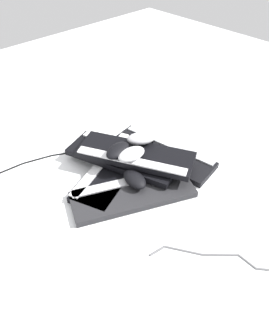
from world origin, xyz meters
TOP-DOWN VIEW (x-y plane):
  - ground_plane at (0.00, 0.00)m, footprint 3.20×3.20m
  - keyboard_0 at (0.09, 0.06)m, footprint 0.22×0.46m
  - keyboard_1 at (-0.11, 0.12)m, footprint 0.46×0.30m
  - keyboard_2 at (-0.16, -0.03)m, footprint 0.46×0.32m
  - keyboard_3 at (-0.07, 0.12)m, footprint 0.29×0.46m
  - keyboard_4 at (-0.05, 0.07)m, footprint 0.34×0.46m
  - mouse_0 at (-0.11, 0.10)m, footprint 0.12×0.09m
  - mouse_1 at (0.01, 0.10)m, footprint 0.13×0.12m
  - mouse_2 at (-0.12, -0.01)m, footprint 0.09×0.12m
  - mouse_3 at (-0.09, 0.05)m, footprint 0.12×0.08m
  - cable_0 at (-0.10, -0.45)m, footprint 0.41×0.42m
  - cable_1 at (-0.33, 0.39)m, footprint 0.69×0.18m

SIDE VIEW (x-z plane):
  - ground_plane at x=0.00m, z-range 0.00..0.00m
  - cable_0 at x=-0.10m, z-range 0.00..0.01m
  - cable_1 at x=-0.33m, z-range 0.00..0.01m
  - keyboard_0 at x=0.09m, z-range 0.00..0.03m
  - keyboard_1 at x=-0.11m, z-range 0.00..0.03m
  - keyboard_2 at x=-0.16m, z-range 0.00..0.03m
  - keyboard_3 at x=-0.07m, z-range 0.03..0.06m
  - mouse_2 at x=-0.12m, z-range 0.03..0.07m
  - keyboard_4 at x=-0.05m, z-range 0.06..0.09m
  - mouse_0 at x=-0.11m, z-range 0.09..0.13m
  - mouse_1 at x=0.01m, z-range 0.09..0.13m
  - mouse_3 at x=-0.09m, z-range 0.09..0.13m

